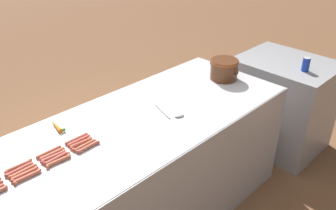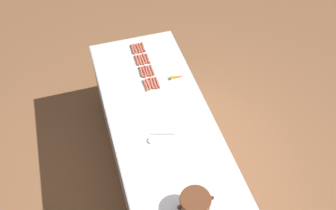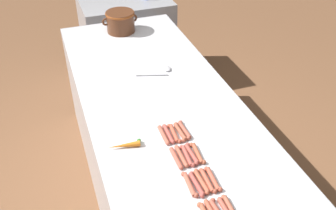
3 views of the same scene
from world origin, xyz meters
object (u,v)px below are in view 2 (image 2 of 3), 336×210
object	(u,v)px
hot_dog_14	(144,72)
carrot	(178,77)
hot_dog_1	(148,58)
hot_dog_5	(145,58)
hot_dog_2	(152,70)
hot_dog_6	(149,71)
hot_dog_8	(138,48)
serving_spoon	(154,138)
hot_dog_4	(140,48)
hot_dog_17	(137,60)
hot_dog_9	(142,59)
bean_pot	(196,203)
hot_dog_7	(155,83)
hot_dog_0	(143,47)
hot_dog_18	(141,72)
hot_dog_11	(152,83)
hot_dog_19	(146,85)
hot_dog_3	(157,82)
hot_dog_10	(147,71)
hot_dog_12	(135,48)
hot_dog_15	(148,84)
hot_dog_13	(140,60)
hot_dog_16	(133,49)

from	to	relation	value
hot_dog_14	carrot	xyz separation A→B (m)	(-0.31, 0.17, 0.00)
hot_dog_1	hot_dog_5	bearing A→B (deg)	-18.09
hot_dog_2	hot_dog_6	bearing A→B (deg)	8.14
hot_dog_8	serving_spoon	world-z (taller)	hot_dog_8
hot_dog_6	hot_dog_2	bearing A→B (deg)	-171.86
hot_dog_14	hot_dog_4	bearing A→B (deg)	-98.40
hot_dog_6	hot_dog_17	world-z (taller)	same
hot_dog_8	hot_dog_14	distance (m)	0.38
hot_dog_9	hot_dog_17	size ratio (longest dim) A/B	1.00
hot_dog_17	bean_pot	xyz separation A→B (m)	(-0.03, 1.75, 0.08)
hot_dog_17	hot_dog_4	bearing A→B (deg)	-114.94
hot_dog_6	hot_dog_7	bearing A→B (deg)	91.39
hot_dog_6	serving_spoon	bearing A→B (deg)	77.95
hot_dog_0	hot_dog_18	world-z (taller)	same
hot_dog_11	hot_dog_14	world-z (taller)	same
hot_dog_7	hot_dog_14	world-z (taller)	same
hot_dog_11	hot_dog_19	bearing A→B (deg)	6.83
hot_dog_3	hot_dog_8	size ratio (longest dim) A/B	1.00
hot_dog_6	carrot	size ratio (longest dim) A/B	0.90
hot_dog_2	hot_dog_7	xyz separation A→B (m)	(0.03, 0.19, 0.00)
hot_dog_10	hot_dog_8	bearing A→B (deg)	-90.26
hot_dog_4	hot_dog_12	distance (m)	0.06
hot_dog_4	hot_dog_18	size ratio (longest dim) A/B	1.00
hot_dog_8	hot_dog_15	size ratio (longest dim) A/B	1.00
hot_dog_11	hot_dog_15	xyz separation A→B (m)	(0.03, 0.00, 0.00)
hot_dog_0	hot_dog_2	size ratio (longest dim) A/B	1.00
hot_dog_17	serving_spoon	bearing A→B (deg)	84.91
hot_dog_10	serving_spoon	bearing A→B (deg)	79.88
hot_dog_13	hot_dog_15	world-z (taller)	same
hot_dog_19	bean_pot	size ratio (longest dim) A/B	0.56
hot_dog_2	hot_dog_19	world-z (taller)	same
hot_dog_17	serving_spoon	distance (m)	1.03
hot_dog_10	hot_dog_14	world-z (taller)	same
hot_dog_7	hot_dog_10	distance (m)	0.20
hot_dog_6	serving_spoon	size ratio (longest dim) A/B	0.62
hot_dog_13	serving_spoon	bearing A→B (deg)	83.21
hot_dog_5	hot_dog_16	size ratio (longest dim) A/B	1.00
hot_dog_12	hot_dog_16	size ratio (longest dim) A/B	1.00
hot_dog_4	carrot	bearing A→B (deg)	114.61
hot_dog_14	hot_dog_9	bearing A→B (deg)	-98.16
hot_dog_0	hot_dog_9	size ratio (longest dim) A/B	1.00
hot_dog_6	hot_dog_11	bearing A→B (deg)	81.79
hot_dog_0	hot_dog_9	xyz separation A→B (m)	(0.06, 0.19, 0.00)
hot_dog_0	carrot	distance (m)	0.60
hot_dog_14	hot_dog_16	distance (m)	0.38
hot_dog_14	hot_dog_17	bearing A→B (deg)	-80.91
hot_dog_5	hot_dog_17	world-z (taller)	same
hot_dog_12	hot_dog_13	distance (m)	0.19
hot_dog_12	hot_dog_15	bearing A→B (deg)	89.98
hot_dog_8	hot_dog_14	world-z (taller)	same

